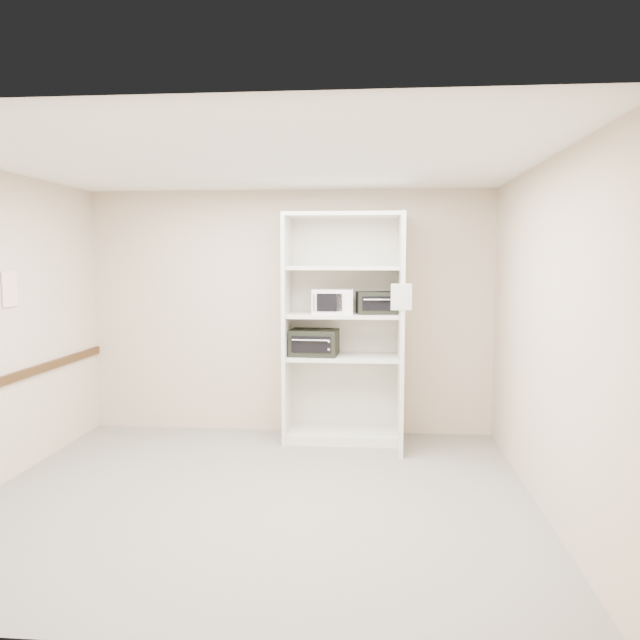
# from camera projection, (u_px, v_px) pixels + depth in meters

# --- Properties ---
(floor) EXTENTS (4.50, 4.00, 0.01)m
(floor) POSITION_uv_depth(u_px,v_px,m) (257.00, 497.00, 5.11)
(floor) COLOR slate
(floor) RESTS_ON ground
(ceiling) EXTENTS (4.50, 4.00, 0.01)m
(ceiling) POSITION_uv_depth(u_px,v_px,m) (253.00, 161.00, 4.85)
(ceiling) COLOR white
(wall_back) EXTENTS (4.50, 0.02, 2.70)m
(wall_back) POSITION_uv_depth(u_px,v_px,m) (289.00, 312.00, 6.96)
(wall_back) COLOR #CCB297
(wall_back) RESTS_ON ground
(wall_front) EXTENTS (4.50, 0.02, 2.70)m
(wall_front) POSITION_uv_depth(u_px,v_px,m) (176.00, 383.00, 2.99)
(wall_front) COLOR #CCB297
(wall_front) RESTS_ON ground
(wall_right) EXTENTS (0.02, 4.00, 2.70)m
(wall_right) POSITION_uv_depth(u_px,v_px,m) (544.00, 337.00, 4.78)
(wall_right) COLOR #CCB297
(wall_right) RESTS_ON ground
(shelving_unit) EXTENTS (1.24, 0.92, 2.42)m
(shelving_unit) POSITION_uv_depth(u_px,v_px,m) (348.00, 336.00, 6.63)
(shelving_unit) COLOR silver
(shelving_unit) RESTS_ON floor
(microwave) EXTENTS (0.43, 0.33, 0.26)m
(microwave) POSITION_uv_depth(u_px,v_px,m) (333.00, 301.00, 6.56)
(microwave) COLOR white
(microwave) RESTS_ON shelving_unit
(toaster_oven_upper) EXTENTS (0.44, 0.35, 0.23)m
(toaster_oven_upper) POSITION_uv_depth(u_px,v_px,m) (376.00, 303.00, 6.52)
(toaster_oven_upper) COLOR black
(toaster_oven_upper) RESTS_ON shelving_unit
(toaster_oven_lower) EXTENTS (0.52, 0.41, 0.28)m
(toaster_oven_lower) POSITION_uv_depth(u_px,v_px,m) (314.00, 342.00, 6.62)
(toaster_oven_lower) COLOR black
(toaster_oven_lower) RESTS_ON shelving_unit
(paper_sign) EXTENTS (0.19, 0.03, 0.25)m
(paper_sign) POSITION_uv_depth(u_px,v_px,m) (401.00, 297.00, 5.91)
(paper_sign) COLOR white
(paper_sign) RESTS_ON shelving_unit
(wall_poster) EXTENTS (0.01, 0.22, 0.31)m
(wall_poster) POSITION_uv_depth(u_px,v_px,m) (10.00, 289.00, 5.46)
(wall_poster) COLOR white
(wall_poster) RESTS_ON wall_left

